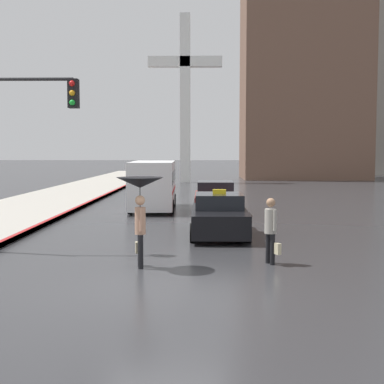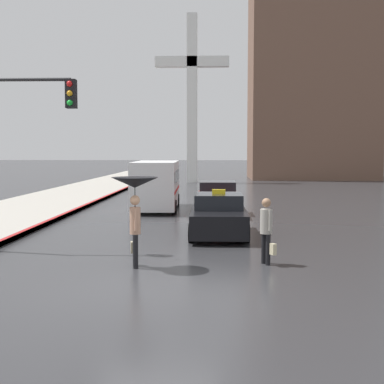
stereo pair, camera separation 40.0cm
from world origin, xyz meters
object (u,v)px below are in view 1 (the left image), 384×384
at_px(sedan_red, 215,199).
at_px(monument_cross, 185,88).
at_px(taxi, 219,216).
at_px(pedestrian_with_umbrella, 140,192).
at_px(traffic_light, 18,125).
at_px(ambulance_van, 153,183).
at_px(pedestrian_man, 271,226).

relative_size(sedan_red, monument_cross, 0.27).
distance_m(taxi, monument_cross, 31.11).
relative_size(taxi, monument_cross, 0.28).
distance_m(taxi, pedestrian_with_umbrella, 5.55).
distance_m(taxi, traffic_light, 7.07).
bearing_deg(pedestrian_with_umbrella, sedan_red, -22.27).
height_order(ambulance_van, monument_cross, monument_cross).
xyz_separation_m(sedan_red, monument_cross, (-2.11, 24.03, 7.75)).
height_order(pedestrian_man, traffic_light, traffic_light).
bearing_deg(sedan_red, taxi, 89.86).
relative_size(taxi, pedestrian_man, 2.52).
relative_size(taxi, sedan_red, 1.05).
distance_m(taxi, pedestrian_man, 4.67).
xyz_separation_m(taxi, monument_cross, (-2.10, 30.05, 7.77)).
relative_size(traffic_light, monument_cross, 0.35).
bearing_deg(taxi, pedestrian_man, 104.35).
relative_size(taxi, traffic_light, 0.82).
distance_m(sedan_red, ambulance_van, 3.55).
bearing_deg(ambulance_van, monument_cross, -93.71).
bearing_deg(pedestrian_with_umbrella, taxi, -34.10).
relative_size(pedestrian_with_umbrella, pedestrian_man, 1.32).
height_order(pedestrian_with_umbrella, monument_cross, monument_cross).
height_order(sedan_red, ambulance_van, ambulance_van).
bearing_deg(monument_cross, sedan_red, -84.98).
distance_m(taxi, ambulance_van, 8.43).
xyz_separation_m(pedestrian_with_umbrella, monument_cross, (-0.01, 35.06, 6.58)).
bearing_deg(sedan_red, pedestrian_man, 96.18).
xyz_separation_m(taxi, ambulance_van, (-2.95, 7.88, 0.64)).
height_order(ambulance_van, traffic_light, traffic_light).
height_order(sedan_red, pedestrian_with_umbrella, pedestrian_with_umbrella).
bearing_deg(ambulance_van, traffic_light, 74.08).
distance_m(pedestrian_with_umbrella, traffic_light, 4.52).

